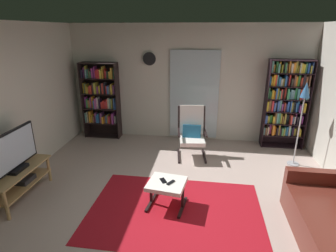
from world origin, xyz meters
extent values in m
plane|color=#B7A096|center=(0.00, 0.00, 0.00)|extent=(7.02, 7.02, 0.00)
cube|color=beige|center=(0.00, 2.90, 1.30)|extent=(5.60, 0.06, 2.60)
cube|color=silver|center=(0.17, 2.83, 1.05)|extent=(1.10, 0.01, 2.00)
cube|color=#A3121E|center=(0.08, 0.05, 0.00)|extent=(2.46, 1.71, 0.01)
cube|color=tan|center=(-2.32, 0.05, 0.46)|extent=(0.44, 1.13, 0.02)
cube|color=tan|center=(-2.32, 0.05, 0.21)|extent=(0.40, 1.07, 0.02)
cylinder|color=tan|center=(-2.15, -0.47, 0.22)|extent=(0.05, 0.05, 0.44)
cylinder|color=tan|center=(-2.15, 0.57, 0.22)|extent=(0.05, 0.05, 0.44)
cylinder|color=tan|center=(-2.49, 0.57, 0.22)|extent=(0.05, 0.05, 0.44)
cube|color=#28282D|center=(-2.32, 0.14, 0.26)|extent=(0.26, 0.28, 0.07)
cube|color=black|center=(-2.32, 0.05, 0.49)|extent=(0.20, 0.32, 0.05)
cube|color=black|center=(-2.32, 0.05, 0.80)|extent=(0.04, 0.98, 0.58)
cube|color=silver|center=(-2.30, 0.05, 0.80)|extent=(0.01, 0.92, 0.52)
cube|color=black|center=(-2.40, 2.66, 0.89)|extent=(0.02, 0.30, 1.77)
cube|color=black|center=(-1.57, 2.66, 0.89)|extent=(0.02, 0.30, 1.77)
cube|color=black|center=(-1.99, 2.80, 0.89)|extent=(0.85, 0.02, 1.77)
cube|color=black|center=(-1.99, 2.66, 0.02)|extent=(0.82, 0.28, 0.02)
cube|color=black|center=(-1.99, 2.66, 0.35)|extent=(0.82, 0.28, 0.02)
cube|color=black|center=(-1.99, 2.66, 0.71)|extent=(0.82, 0.28, 0.02)
cube|color=black|center=(-1.99, 2.66, 1.06)|extent=(0.82, 0.28, 0.02)
cube|color=black|center=(-1.99, 2.66, 1.42)|extent=(0.82, 0.28, 0.02)
cube|color=black|center=(-1.99, 2.66, 1.75)|extent=(0.82, 0.28, 0.02)
cube|color=#56908C|center=(-2.37, 2.65, 0.48)|extent=(0.03, 0.19, 0.24)
cube|color=beige|center=(-2.33, 2.65, 0.49)|extent=(0.02, 0.15, 0.25)
cube|color=orange|center=(-2.30, 2.66, 0.50)|extent=(0.02, 0.11, 0.27)
cube|color=orange|center=(-2.27, 2.67, 0.49)|extent=(0.03, 0.20, 0.26)
cube|color=gold|center=(-2.23, 2.66, 0.45)|extent=(0.03, 0.12, 0.18)
cube|color=brown|center=(-2.19, 2.66, 0.44)|extent=(0.03, 0.18, 0.15)
cube|color=#9D4493|center=(-2.15, 2.67, 0.48)|extent=(0.04, 0.10, 0.23)
cube|color=#286BB6|center=(-2.11, 2.67, 0.45)|extent=(0.03, 0.18, 0.18)
cube|color=#2A6DB6|center=(-2.07, 2.66, 0.47)|extent=(0.03, 0.18, 0.22)
cube|color=#30262E|center=(-2.03, 2.68, 0.49)|extent=(0.03, 0.18, 0.25)
cube|color=#87458D|center=(-1.99, 2.67, 0.49)|extent=(0.03, 0.22, 0.25)
cube|color=orange|center=(-1.94, 2.65, 0.44)|extent=(0.04, 0.24, 0.16)
cube|color=brown|center=(-1.90, 2.65, 0.45)|extent=(0.02, 0.17, 0.17)
cube|color=#2D55A1|center=(-1.87, 2.68, 0.46)|extent=(0.02, 0.21, 0.19)
cube|color=#A4972B|center=(-1.84, 2.66, 0.46)|extent=(0.03, 0.15, 0.20)
cube|color=red|center=(-1.79, 2.68, 0.45)|extent=(0.04, 0.23, 0.18)
cube|color=brown|center=(-1.74, 2.67, 0.46)|extent=(0.03, 0.14, 0.19)
cube|color=#96368B|center=(-1.70, 2.66, 0.49)|extent=(0.04, 0.24, 0.25)
cube|color=beige|center=(-1.66, 2.68, 0.45)|extent=(0.04, 0.15, 0.17)
cube|color=#99328D|center=(-2.36, 2.67, 0.85)|extent=(0.04, 0.10, 0.26)
cube|color=#338A45|center=(-2.31, 2.65, 0.82)|extent=(0.04, 0.12, 0.21)
cube|color=brown|center=(-2.26, 2.68, 0.81)|extent=(0.04, 0.18, 0.20)
cube|color=#9C3F8F|center=(-2.22, 2.66, 0.85)|extent=(0.02, 0.14, 0.26)
cube|color=orange|center=(-2.18, 2.67, 0.85)|extent=(0.04, 0.12, 0.27)
cube|color=teal|center=(-2.14, 2.66, 0.81)|extent=(0.03, 0.18, 0.18)
cube|color=#9E448C|center=(-2.09, 2.65, 0.84)|extent=(0.04, 0.20, 0.24)
cube|color=beige|center=(-2.05, 2.64, 0.85)|extent=(0.04, 0.13, 0.26)
cube|color=#25172E|center=(-2.01, 2.66, 0.83)|extent=(0.03, 0.12, 0.23)
cube|color=red|center=(-1.96, 2.65, 0.79)|extent=(0.04, 0.10, 0.15)
cube|color=red|center=(-1.91, 2.67, 0.81)|extent=(0.04, 0.14, 0.19)
cube|color=#C22F38|center=(-1.86, 2.65, 0.80)|extent=(0.03, 0.12, 0.17)
cube|color=#D43B36|center=(-1.83, 2.68, 0.83)|extent=(0.03, 0.14, 0.23)
cube|color=beige|center=(-1.79, 2.66, 0.84)|extent=(0.04, 0.11, 0.25)
cube|color=#5C9096|center=(-1.76, 2.68, 0.84)|extent=(0.03, 0.14, 0.25)
cube|color=olive|center=(-1.72, 2.67, 0.83)|extent=(0.04, 0.11, 0.23)
cube|color=#2D1E1C|center=(-1.68, 2.68, 0.85)|extent=(0.03, 0.11, 0.27)
cube|color=#3260AF|center=(-1.64, 2.64, 0.84)|extent=(0.02, 0.18, 0.25)
cube|color=#3F5DA8|center=(-1.61, 2.66, 0.80)|extent=(0.02, 0.18, 0.16)
cube|color=gold|center=(-2.37, 2.67, 1.19)|extent=(0.03, 0.14, 0.23)
cube|color=teal|center=(-2.33, 2.66, 1.18)|extent=(0.03, 0.11, 0.21)
cube|color=gold|center=(-2.29, 2.66, 1.17)|extent=(0.03, 0.18, 0.21)
cube|color=olive|center=(-2.25, 2.66, 1.15)|extent=(0.04, 0.23, 0.17)
cube|color=red|center=(-2.20, 2.66, 1.16)|extent=(0.03, 0.24, 0.17)
cube|color=red|center=(-2.16, 2.65, 1.17)|extent=(0.03, 0.23, 0.19)
cube|color=#2E2229|center=(-2.12, 2.64, 1.20)|extent=(0.04, 0.18, 0.26)
cube|color=#989B30|center=(-2.07, 2.65, 1.20)|extent=(0.04, 0.22, 0.26)
cube|color=#8A408B|center=(-2.02, 2.66, 1.15)|extent=(0.02, 0.17, 0.16)
cube|color=gold|center=(-1.98, 2.67, 1.16)|extent=(0.04, 0.15, 0.18)
cube|color=black|center=(-1.94, 2.68, 1.19)|extent=(0.03, 0.19, 0.24)
cube|color=#C53C32|center=(-1.90, 2.66, 1.19)|extent=(0.03, 0.19, 0.24)
cube|color=#24262E|center=(-1.86, 2.66, 1.20)|extent=(0.03, 0.13, 0.26)
cube|color=red|center=(-1.81, 2.65, 1.16)|extent=(0.03, 0.12, 0.18)
cube|color=#3F61B6|center=(-1.78, 2.67, 1.16)|extent=(0.03, 0.19, 0.18)
cube|color=slate|center=(-1.75, 2.64, 1.16)|extent=(0.03, 0.13, 0.17)
cube|color=brown|center=(-1.71, 2.66, 1.18)|extent=(0.03, 0.19, 0.21)
cube|color=gold|center=(-1.68, 2.64, 1.19)|extent=(0.03, 0.20, 0.24)
cube|color=#90498E|center=(-1.64, 2.65, 1.17)|extent=(0.04, 0.15, 0.21)
cube|color=#211E31|center=(-2.36, 2.66, 1.52)|extent=(0.04, 0.20, 0.19)
cube|color=#94398A|center=(-2.32, 2.67, 1.54)|extent=(0.03, 0.12, 0.23)
cube|color=olive|center=(-2.28, 2.67, 1.56)|extent=(0.03, 0.12, 0.27)
cube|color=#5D95A0|center=(-2.25, 2.65, 1.52)|extent=(0.02, 0.21, 0.19)
cube|color=#327953|center=(-2.22, 2.66, 1.51)|extent=(0.02, 0.16, 0.18)
cube|color=brown|center=(-2.19, 2.66, 1.51)|extent=(0.03, 0.13, 0.18)
cube|color=#337D3D|center=(-2.15, 2.67, 1.50)|extent=(0.02, 0.21, 0.15)
cube|color=#973485|center=(-2.11, 2.65, 1.54)|extent=(0.04, 0.17, 0.23)
cube|color=#953086|center=(-2.06, 2.67, 1.55)|extent=(0.03, 0.16, 0.26)
cube|color=red|center=(-2.03, 2.65, 1.51)|extent=(0.03, 0.14, 0.16)
cube|color=red|center=(-1.99, 2.64, 1.53)|extent=(0.03, 0.18, 0.21)
cube|color=red|center=(-1.95, 2.66, 1.53)|extent=(0.02, 0.24, 0.21)
cube|color=gold|center=(-1.91, 2.65, 1.53)|extent=(0.04, 0.22, 0.21)
cube|color=gold|center=(-1.87, 2.67, 1.56)|extent=(0.02, 0.21, 0.27)
cube|color=red|center=(-1.83, 2.68, 1.53)|extent=(0.02, 0.11, 0.21)
cube|color=red|center=(-1.79, 2.66, 1.51)|extent=(0.02, 0.17, 0.17)
cube|color=#1E2E21|center=(-1.76, 2.67, 1.51)|extent=(0.04, 0.19, 0.17)
cube|color=gold|center=(-1.71, 2.66, 1.50)|extent=(0.04, 0.16, 0.15)
cube|color=gold|center=(-1.66, 2.66, 1.55)|extent=(0.03, 0.22, 0.24)
cube|color=#367953|center=(-1.62, 2.67, 1.54)|extent=(0.02, 0.16, 0.23)
cube|color=black|center=(1.71, 2.67, 0.95)|extent=(0.02, 0.30, 1.90)
cube|color=black|center=(2.56, 2.67, 0.95)|extent=(0.02, 0.30, 1.90)
cube|color=black|center=(2.13, 2.81, 0.95)|extent=(0.87, 0.02, 1.90)
cube|color=black|center=(2.13, 2.67, 0.02)|extent=(0.83, 0.28, 0.02)
cube|color=black|center=(2.13, 2.67, 0.27)|extent=(0.83, 0.28, 0.02)
cube|color=black|center=(2.13, 2.67, 0.54)|extent=(0.83, 0.28, 0.02)
cube|color=black|center=(2.13, 2.67, 0.81)|extent=(0.83, 0.28, 0.02)
cube|color=black|center=(2.13, 2.67, 1.08)|extent=(0.83, 0.28, 0.02)
cube|color=black|center=(2.13, 2.67, 1.36)|extent=(0.83, 0.28, 0.02)
cube|color=black|center=(2.13, 2.67, 1.63)|extent=(0.83, 0.28, 0.02)
cube|color=black|center=(2.13, 2.67, 1.88)|extent=(0.83, 0.28, 0.02)
cube|color=#5E9796|center=(1.75, 2.65, 0.36)|extent=(0.03, 0.16, 0.16)
cube|color=brown|center=(1.78, 2.66, 0.37)|extent=(0.03, 0.23, 0.18)
cube|color=beige|center=(1.82, 2.66, 0.38)|extent=(0.02, 0.23, 0.19)
cube|color=orange|center=(1.84, 2.66, 0.36)|extent=(0.02, 0.11, 0.16)
cube|color=#9B3A8C|center=(1.88, 2.68, 0.39)|extent=(0.04, 0.11, 0.22)
cube|color=orange|center=(1.93, 2.67, 0.40)|extent=(0.03, 0.24, 0.24)
cube|color=orange|center=(1.97, 2.67, 0.38)|extent=(0.04, 0.15, 0.19)
cube|color=black|center=(2.02, 2.65, 0.37)|extent=(0.04, 0.19, 0.18)
cube|color=gold|center=(2.06, 2.65, 0.39)|extent=(0.03, 0.12, 0.23)
cube|color=#2C1E2B|center=(2.09, 2.66, 0.36)|extent=(0.03, 0.17, 0.17)
cube|color=#438249|center=(2.13, 2.66, 0.37)|extent=(0.04, 0.20, 0.18)
cube|color=#A5952B|center=(2.16, 2.65, 0.36)|extent=(0.02, 0.19, 0.16)
cube|color=teal|center=(2.19, 2.67, 0.37)|extent=(0.03, 0.15, 0.19)
cube|color=#2665A7|center=(2.22, 2.66, 0.38)|extent=(0.03, 0.15, 0.20)
cube|color=beige|center=(2.27, 2.68, 0.40)|extent=(0.03, 0.22, 0.23)
cube|color=teal|center=(2.30, 2.68, 0.36)|extent=(0.03, 0.12, 0.17)
cube|color=#291832|center=(2.34, 2.65, 0.38)|extent=(0.04, 0.13, 0.21)
cube|color=#A69830|center=(2.39, 2.68, 0.36)|extent=(0.04, 0.12, 0.16)
cube|color=black|center=(2.43, 2.67, 0.40)|extent=(0.02, 0.11, 0.24)
cube|color=gold|center=(2.46, 2.66, 0.38)|extent=(0.04, 0.18, 0.20)
cube|color=gold|center=(2.50, 2.65, 0.36)|extent=(0.03, 0.15, 0.16)
cube|color=#3958AA|center=(1.75, 2.65, 0.64)|extent=(0.04, 0.20, 0.18)
cube|color=olive|center=(1.81, 2.66, 0.63)|extent=(0.04, 0.15, 0.16)
cube|color=#378E40|center=(1.86, 2.68, 0.64)|extent=(0.04, 0.13, 0.17)
cube|color=gold|center=(1.91, 2.66, 0.63)|extent=(0.03, 0.20, 0.16)
cube|color=brown|center=(1.95, 2.68, 0.67)|extent=(0.03, 0.22, 0.23)
cube|color=#539C95|center=(1.99, 2.68, 0.67)|extent=(0.04, 0.20, 0.23)
cube|color=#408853|center=(2.03, 2.67, 0.67)|extent=(0.03, 0.18, 0.24)
cube|color=#A58D2A|center=(2.06, 2.67, 0.66)|extent=(0.03, 0.18, 0.22)
cube|color=brown|center=(2.10, 2.66, 0.64)|extent=(0.03, 0.17, 0.17)
cube|color=#A49637|center=(2.14, 2.66, 0.67)|extent=(0.03, 0.20, 0.23)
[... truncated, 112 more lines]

